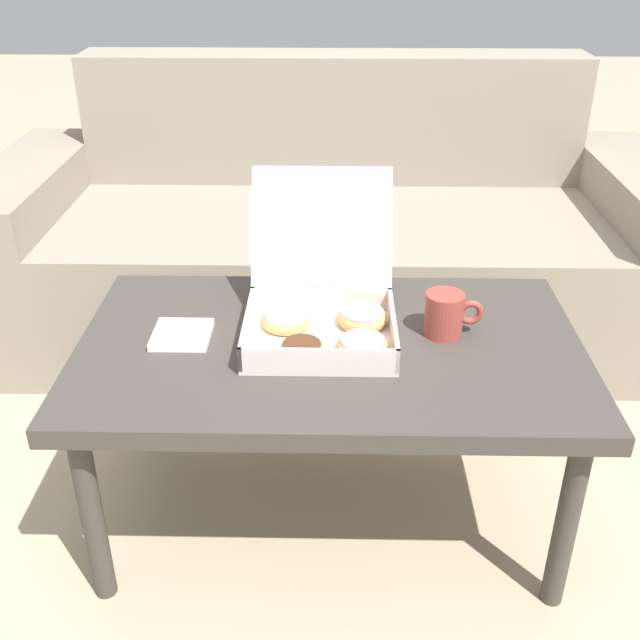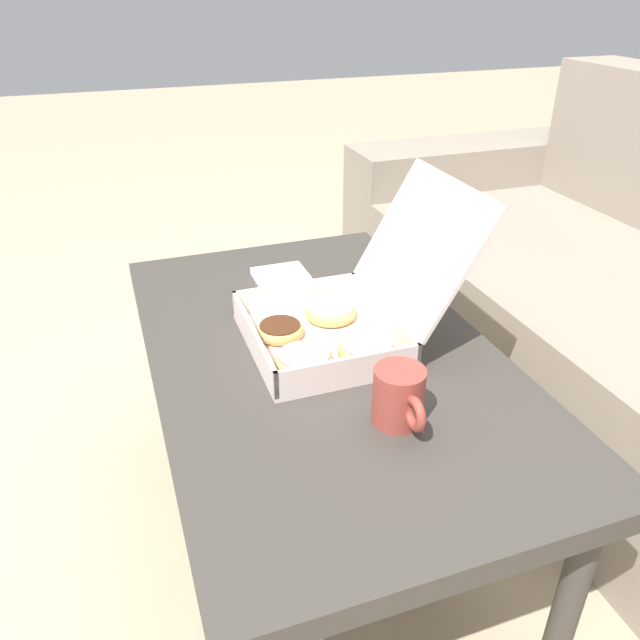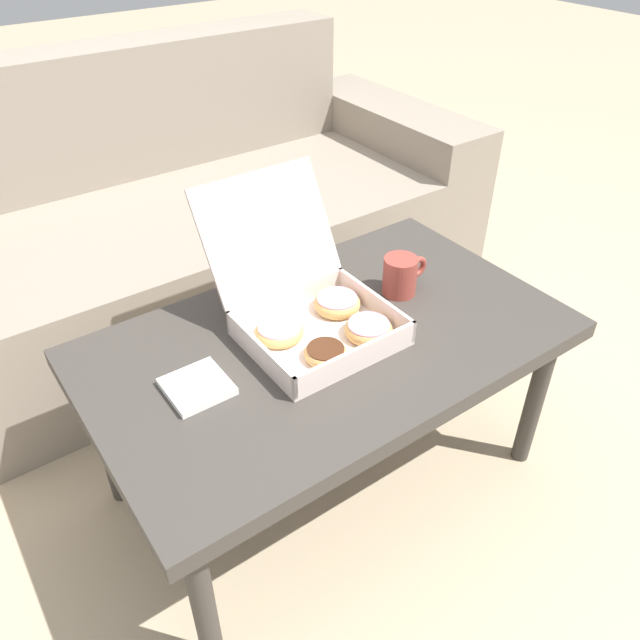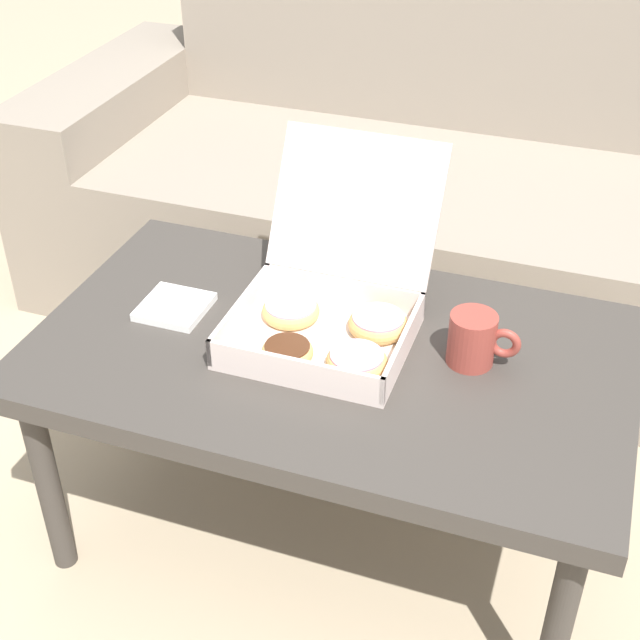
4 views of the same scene
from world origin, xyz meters
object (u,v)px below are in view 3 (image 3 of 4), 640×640
at_px(couch, 163,236).
at_px(coffee_table, 328,352).
at_px(pastry_box, 314,309).
at_px(coffee_mug, 401,275).

xyz_separation_m(couch, coffee_table, (0.00, -0.92, 0.13)).
bearing_deg(couch, pastry_box, -90.56).
xyz_separation_m(couch, coffee_mug, (0.24, -0.88, 0.22)).
relative_size(couch, pastry_box, 5.36).
distance_m(coffee_table, coffee_mug, 0.26).
bearing_deg(coffee_mug, pastry_box, 179.73).
relative_size(coffee_table, pastry_box, 2.61).
bearing_deg(coffee_table, couch, 90.00).
bearing_deg(couch, coffee_mug, -74.90).
bearing_deg(coffee_table, pastry_box, 101.81).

